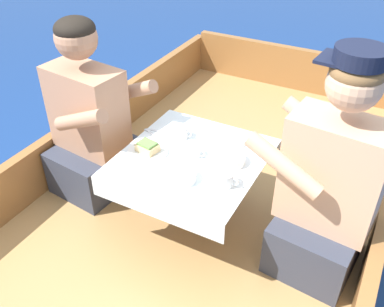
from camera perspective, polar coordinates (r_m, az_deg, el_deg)
ground_plane at (r=2.44m, az=-0.51°, el=-13.85°), size 60.00×60.00×0.00m
boat_deck at (r=2.35m, az=-0.53°, el=-11.81°), size 1.82×3.71×0.25m
gunwale_port at (r=2.60m, az=-17.79°, el=-0.42°), size 0.06×3.71×0.29m
gunwale_starboard at (r=2.02m, az=22.68°, el=-14.21°), size 0.06×3.71×0.29m
bow_coaming at (r=3.61m, az=13.68°, el=10.94°), size 1.70×0.06×0.34m
cockpit_table at (r=2.05m, az=0.00°, el=-1.53°), size 0.65×0.69×0.41m
person_port at (r=2.35m, az=-13.36°, el=3.65°), size 0.55×0.49×0.98m
person_starboard at (r=1.90m, az=17.70°, el=-4.47°), size 0.55×0.48×1.05m
plate_sandwich at (r=2.06m, az=-5.92°, el=0.24°), size 0.20×0.20×0.01m
plate_bread at (r=2.14m, az=4.52°, el=1.78°), size 0.20×0.20×0.01m
sandwich at (r=2.04m, az=-5.96°, el=0.87°), size 0.11×0.09×0.05m
bowl_port_near at (r=1.98m, az=5.19°, el=-0.67°), size 0.13×0.13×0.04m
bowl_starboard_near at (r=1.87m, az=-1.38°, el=-2.96°), size 0.13×0.13×0.04m
coffee_cup_port at (r=2.15m, az=-1.50°, el=2.92°), size 0.10×0.07×0.06m
coffee_cup_starboard at (r=1.84m, az=4.34°, el=-3.38°), size 0.11×0.08×0.06m
coffee_cup_center at (r=2.01m, az=0.19°, el=0.34°), size 0.10×0.07×0.05m
utensil_knife_port at (r=1.89m, az=-4.42°, el=-3.46°), size 0.06×0.17×0.00m
utensil_spoon_port at (r=2.20m, az=-2.98°, el=2.80°), size 0.17×0.05×0.01m
utensil_spoon_starboard at (r=2.20m, az=-5.38°, el=2.68°), size 0.16×0.08×0.01m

